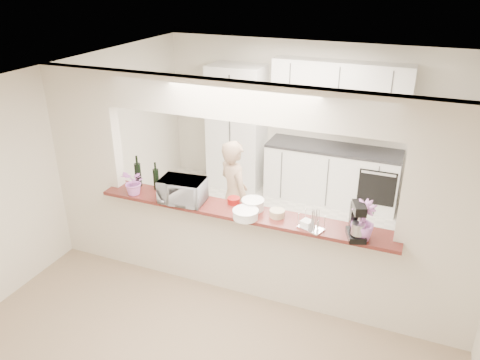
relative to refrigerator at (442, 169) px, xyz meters
The scene contains 19 objects.
floor 3.46m from the refrigerator, 127.72° to the right, with size 6.00×6.00×0.00m, color gray.
tile_overlay 2.48m from the refrigerator, 151.78° to the right, with size 5.00×2.90×0.01m, color beige.
partition 3.41m from the refrigerator, 127.72° to the right, with size 5.00×0.15×2.50m.
bar_counter 3.37m from the refrigerator, 127.68° to the right, with size 3.40×0.38×1.09m.
kitchen_cabinets 2.24m from the refrigerator, behind, with size 3.15×0.62×2.25m.
refrigerator is the anchor object (origin of this frame).
flower_left 4.39m from the refrigerator, 140.19° to the right, with size 0.28×0.24×0.31m, color #EB7CD4.
wine_bottle_a 4.33m from the refrigerator, 143.21° to the right, with size 0.08×0.08×0.39m.
wine_bottle_b 4.13m from the refrigerator, 141.11° to the right, with size 0.07×0.07×0.35m.
toaster_oven 3.91m from the refrigerator, 135.00° to the right, with size 0.50×0.34×0.28m, color #B0B0B5.
serving_bowls 3.90m from the refrigerator, 135.12° to the right, with size 0.32×0.32×0.24m, color silver.
plate_stack_a 3.28m from the refrigerator, 126.66° to the right, with size 0.25×0.25×0.12m.
plate_stack_b 3.46m from the refrigerator, 124.47° to the right, with size 0.28×0.28×0.10m.
red_bowl 3.39m from the refrigerator, 130.56° to the right, with size 0.14×0.14×0.07m, color maroon.
tan_bowl 3.16m from the refrigerator, 121.62° to the right, with size 0.17×0.17×0.08m, color tan.
utensil_caddy 3.09m from the refrigerator, 114.06° to the right, with size 0.29×0.22×0.24m.
stand_mixer 2.93m from the refrigerator, 106.10° to the right, with size 0.24×0.30×0.38m.
flower_right 2.93m from the refrigerator, 105.00° to the right, with size 0.23×0.23×0.41m, color #C56ABF.
person 3.11m from the refrigerator, 143.48° to the right, with size 0.56×0.37×1.55m, color tan.
Camera 1 is at (1.69, -4.24, 3.53)m, focal length 35.00 mm.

